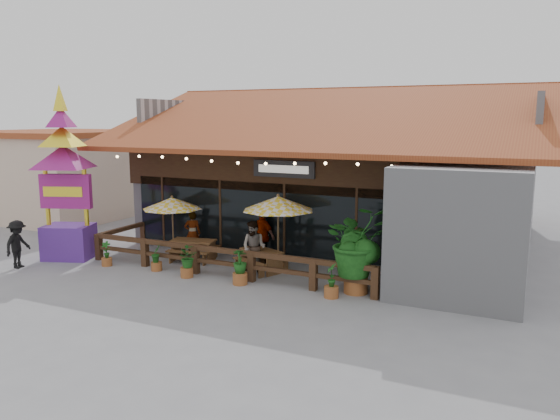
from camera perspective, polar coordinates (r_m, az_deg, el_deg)
The scene contains 19 objects.
ground at distance 16.79m, azimuth -0.66°, elevation -7.23°, with size 100.00×100.00×0.00m, color gray.
restaurant_building at distance 22.28m, azimuth 7.42°, elevation 2.68°, with size 15.50×14.73×6.09m.
patio_railing at distance 17.48m, azimuth -7.72°, elevation -4.55°, with size 10.00×2.60×0.92m.
neighbor_building at distance 30.19m, azimuth -21.79°, elevation 3.74°, with size 8.40×8.40×4.22m.
umbrella_left at distance 19.27m, azimuth -11.21°, elevation 0.66°, with size 2.73×2.73×2.21m.
umbrella_right at distance 17.27m, azimuth -0.20°, elevation 0.66°, with size 2.39×2.39×2.49m.
picnic_table_left at distance 19.05m, azimuth -9.04°, elevation -3.79°, with size 1.72×1.55×0.72m.
picnic_table_right at distance 17.55m, azimuth -1.94°, elevation -4.90°, with size 1.81×1.70×0.69m.
thai_sign_tower at distance 20.06m, azimuth -21.66°, elevation 4.73°, with size 3.05×3.05×6.42m.
tropical_plant at distance 15.29m, azimuth 8.03°, elevation -3.41°, with size 2.41×2.35×2.52m.
diner_a at distance 19.72m, azimuth -9.13°, elevation -2.41°, with size 0.58×0.38×1.59m, color #342210.
diner_b at distance 17.23m, azimuth -2.74°, elevation -3.91°, with size 0.81×0.63×1.67m, color #342210.
diner_c at distance 18.45m, azimuth -1.77°, elevation -2.74°, with size 1.08×0.45×1.84m, color #342210.
pedestrian at distance 19.78m, azimuth -25.73°, elevation -3.24°, with size 1.02×0.59×1.58m, color black.
planter_a at distance 19.05m, azimuth -17.67°, elevation -4.55°, with size 0.35×0.34×0.84m.
planter_b at distance 18.03m, azimuth -12.80°, elevation -5.00°, with size 0.35×0.35×0.86m.
planter_c at distance 17.07m, azimuth -9.74°, elevation -5.21°, with size 0.68×0.62×0.96m.
planter_d at distance 16.18m, azimuth -4.21°, elevation -5.99°, with size 0.52×0.52×1.07m.
planter_e at distance 15.07m, azimuth 5.39°, elevation -7.62°, with size 0.40×0.41×0.97m.
Camera 1 is at (7.05, -14.44, 4.86)m, focal length 35.00 mm.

